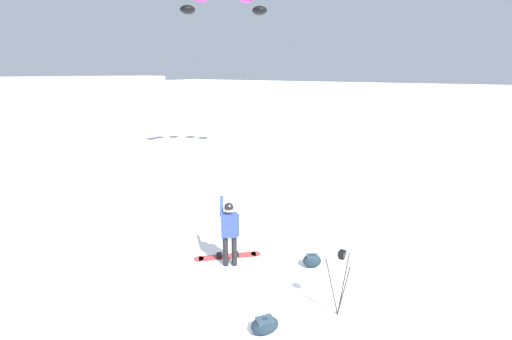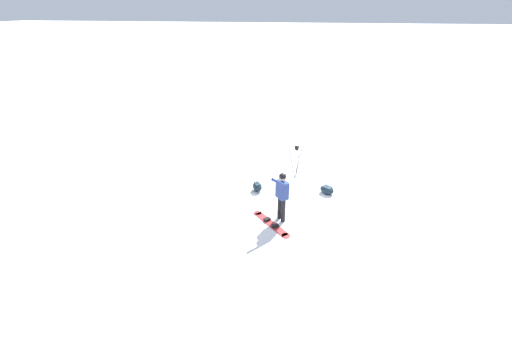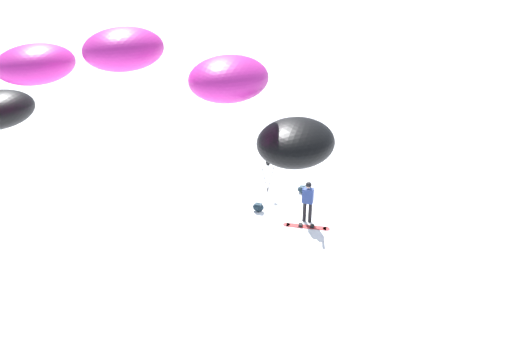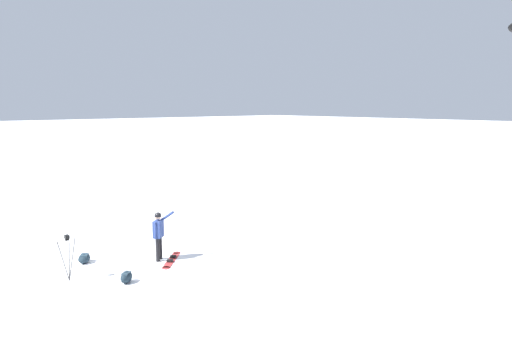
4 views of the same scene
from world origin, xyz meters
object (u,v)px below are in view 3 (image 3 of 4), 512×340
(gear_bag_large, at_px, (304,189))
(snowboard, at_px, (306,226))
(snowboarder, at_px, (308,198))
(gear_bag_small, at_px, (258,207))
(traction_kite, at_px, (129,89))
(camera_tripod, at_px, (268,170))

(gear_bag_large, bearing_deg, snowboard, 143.76)
(snowboarder, height_order, gear_bag_small, snowboarder)
(traction_kite, height_order, gear_bag_large, traction_kite)
(gear_bag_large, height_order, camera_tripod, camera_tripod)
(snowboarder, distance_m, traction_kite, 13.80)
(snowboarder, distance_m, gear_bag_small, 2.23)
(gear_bag_large, height_order, gear_bag_small, gear_bag_small)
(traction_kite, bearing_deg, camera_tripod, -40.87)
(snowboard, bearing_deg, snowboarder, -41.30)
(gear_bag_large, relative_size, camera_tripod, 0.46)
(traction_kite, xyz_separation_m, gear_bag_small, (9.38, -7.87, -8.01))
(traction_kite, distance_m, gear_bag_small, 14.63)
(gear_bag_large, distance_m, camera_tripod, 1.79)
(snowboarder, xyz_separation_m, gear_bag_large, (2.05, -1.45, -0.87))
(gear_bag_large, distance_m, gear_bag_small, 2.59)
(snowboard, height_order, gear_bag_large, gear_bag_large)
(snowboarder, xyz_separation_m, gear_bag_small, (1.73, 1.12, -0.85))
(snowboard, xyz_separation_m, traction_kite, (-7.33, 8.72, 8.17))
(traction_kite, distance_m, camera_tripod, 15.77)
(snowboarder, relative_size, gear_bag_small, 3.10)
(snowboard, height_order, traction_kite, traction_kite)
(snowboarder, height_order, gear_bag_large, snowboarder)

